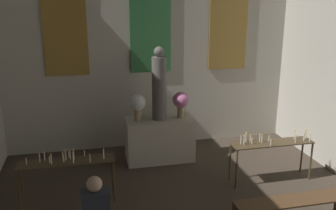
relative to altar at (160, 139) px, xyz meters
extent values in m
cube|color=beige|center=(0.00, 0.99, 2.25)|extent=(6.67, 0.12, 5.42)
cube|color=olive|center=(-1.80, 0.91, 2.80)|extent=(0.90, 0.03, 3.03)
cube|color=#33723F|center=(0.00, 0.91, 2.80)|extent=(0.90, 0.03, 3.03)
cube|color=olive|center=(1.80, 0.91, 2.80)|extent=(0.90, 0.03, 3.03)
cube|color=#BCB29E|center=(0.00, 0.00, 0.00)|extent=(1.40, 0.65, 0.91)
cylinder|color=#5B5651|center=(0.00, 0.00, 1.10)|extent=(0.30, 0.30, 1.29)
sphere|color=#5B5651|center=(0.00, 0.00, 1.85)|extent=(0.21, 0.21, 0.21)
cylinder|color=#937A5B|center=(-0.46, 0.00, 0.59)|extent=(0.14, 0.14, 0.27)
sphere|color=silver|center=(-0.46, 0.00, 0.84)|extent=(0.34, 0.34, 0.34)
cylinder|color=#937A5B|center=(0.46, 0.00, 0.59)|extent=(0.14, 0.14, 0.27)
sphere|color=#C66B9E|center=(0.46, 0.00, 0.84)|extent=(0.34, 0.34, 0.34)
cube|color=#473823|center=(-1.84, -1.38, 0.29)|extent=(1.55, 0.36, 0.02)
cylinder|color=#473823|center=(-2.59, -1.53, -0.09)|extent=(0.04, 0.04, 0.74)
cylinder|color=#473823|center=(-1.09, -1.53, -0.09)|extent=(0.04, 0.04, 0.74)
cylinder|color=#473823|center=(-2.59, -1.23, -0.09)|extent=(0.04, 0.04, 0.74)
cylinder|color=#473823|center=(-1.09, -1.23, -0.09)|extent=(0.04, 0.04, 0.74)
cylinder|color=silver|center=(-1.46, -1.52, 0.37)|extent=(0.02, 0.02, 0.13)
sphere|color=#F9CC4C|center=(-1.46, -1.52, 0.45)|extent=(0.02, 0.02, 0.02)
cylinder|color=silver|center=(-1.72, -1.47, 0.39)|extent=(0.02, 0.02, 0.16)
sphere|color=#F9CC4C|center=(-1.72, -1.47, 0.48)|extent=(0.02, 0.02, 0.02)
cylinder|color=silver|center=(-2.10, -1.40, 0.35)|extent=(0.02, 0.02, 0.09)
sphere|color=#F9CC4C|center=(-2.10, -1.40, 0.41)|extent=(0.02, 0.02, 0.02)
cylinder|color=silver|center=(-1.89, -1.39, 0.38)|extent=(0.02, 0.02, 0.16)
sphere|color=#F9CC4C|center=(-1.89, -1.39, 0.48)|extent=(0.02, 0.02, 0.02)
cylinder|color=silver|center=(-1.54, -1.24, 0.35)|extent=(0.02, 0.02, 0.09)
sphere|color=#F9CC4C|center=(-1.54, -1.24, 0.41)|extent=(0.02, 0.02, 0.02)
cylinder|color=silver|center=(-1.88, -1.40, 0.36)|extent=(0.02, 0.02, 0.10)
sphere|color=#F9CC4C|center=(-1.88, -1.40, 0.42)|extent=(0.02, 0.02, 0.02)
cylinder|color=silver|center=(-1.85, -1.34, 0.39)|extent=(0.02, 0.02, 0.18)
sphere|color=#F9CC4C|center=(-1.85, -1.34, 0.49)|extent=(0.02, 0.02, 0.02)
cylinder|color=silver|center=(-1.24, -1.43, 0.39)|extent=(0.02, 0.02, 0.16)
sphere|color=#F9CC4C|center=(-1.24, -1.43, 0.48)|extent=(0.02, 0.02, 0.02)
cylinder|color=silver|center=(-2.06, -1.46, 0.39)|extent=(0.02, 0.02, 0.16)
sphere|color=#F9CC4C|center=(-2.06, -1.46, 0.48)|extent=(0.02, 0.02, 0.02)
cylinder|color=silver|center=(-2.46, -1.38, 0.35)|extent=(0.02, 0.02, 0.10)
sphere|color=#F9CC4C|center=(-2.46, -1.38, 0.41)|extent=(0.02, 0.02, 0.02)
cylinder|color=silver|center=(-2.18, -1.28, 0.37)|extent=(0.02, 0.02, 0.14)
sphere|color=#F9CC4C|center=(-2.18, -1.28, 0.45)|extent=(0.02, 0.02, 0.02)
cylinder|color=silver|center=(-1.78, -1.30, 0.37)|extent=(0.02, 0.02, 0.14)
sphere|color=#F9CC4C|center=(-1.78, -1.30, 0.45)|extent=(0.02, 0.02, 0.02)
cylinder|color=silver|center=(-1.80, -1.23, 0.35)|extent=(0.02, 0.02, 0.09)
sphere|color=#F9CC4C|center=(-1.80, -1.23, 0.41)|extent=(0.02, 0.02, 0.02)
cylinder|color=silver|center=(-2.25, -1.34, 0.38)|extent=(0.02, 0.02, 0.15)
sphere|color=#F9CC4C|center=(-2.25, -1.34, 0.46)|extent=(0.02, 0.02, 0.02)
cylinder|color=silver|center=(-1.72, -1.33, 0.39)|extent=(0.02, 0.02, 0.18)
sphere|color=#F9CC4C|center=(-1.72, -1.33, 0.49)|extent=(0.02, 0.02, 0.02)
cube|color=#473823|center=(1.84, -1.38, 0.29)|extent=(1.55, 0.36, 0.02)
cylinder|color=#473823|center=(1.09, -1.53, -0.09)|extent=(0.04, 0.04, 0.74)
cylinder|color=#473823|center=(2.59, -1.53, -0.09)|extent=(0.04, 0.04, 0.74)
cylinder|color=#473823|center=(1.09, -1.23, -0.09)|extent=(0.04, 0.04, 0.74)
cylinder|color=#473823|center=(2.59, -1.23, -0.09)|extent=(0.04, 0.04, 0.74)
cylinder|color=silver|center=(1.64, -1.28, 0.37)|extent=(0.02, 0.02, 0.13)
sphere|color=#F9CC4C|center=(1.64, -1.28, 0.45)|extent=(0.02, 0.02, 0.02)
cylinder|color=silver|center=(2.51, -1.37, 0.38)|extent=(0.02, 0.02, 0.16)
sphere|color=#F9CC4C|center=(2.51, -1.37, 0.47)|extent=(0.02, 0.02, 0.02)
cylinder|color=silver|center=(2.33, -1.32, 0.39)|extent=(0.02, 0.02, 0.16)
sphere|color=#F9CC4C|center=(2.33, -1.32, 0.48)|extent=(0.02, 0.02, 0.02)
cylinder|color=silver|center=(1.24, -1.33, 0.38)|extent=(0.02, 0.02, 0.16)
sphere|color=#F9CC4C|center=(1.24, -1.33, 0.48)|extent=(0.02, 0.02, 0.02)
cylinder|color=silver|center=(1.38, -1.24, 0.39)|extent=(0.02, 0.02, 0.17)
sphere|color=#F9CC4C|center=(1.38, -1.24, 0.48)|extent=(0.02, 0.02, 0.02)
cylinder|color=silver|center=(2.53, -1.51, 0.37)|extent=(0.02, 0.02, 0.13)
sphere|color=#F9CC4C|center=(2.53, -1.51, 0.45)|extent=(0.02, 0.02, 0.02)
cylinder|color=silver|center=(2.46, -1.43, 0.37)|extent=(0.02, 0.02, 0.14)
sphere|color=#F9CC4C|center=(2.46, -1.43, 0.45)|extent=(0.02, 0.02, 0.02)
cylinder|color=silver|center=(2.24, -1.50, 0.38)|extent=(0.02, 0.02, 0.16)
sphere|color=#F9CC4C|center=(2.24, -1.50, 0.47)|extent=(0.02, 0.02, 0.02)
cylinder|color=silver|center=(1.65, -1.35, 0.37)|extent=(0.02, 0.02, 0.14)
sphere|color=#F9CC4C|center=(1.65, -1.35, 0.45)|extent=(0.02, 0.02, 0.02)
cylinder|color=silver|center=(1.44, -1.37, 0.35)|extent=(0.02, 0.02, 0.10)
sphere|color=#F9CC4C|center=(1.44, -1.37, 0.41)|extent=(0.02, 0.02, 0.02)
cylinder|color=silver|center=(1.80, -1.33, 0.35)|extent=(0.02, 0.02, 0.10)
sphere|color=#F9CC4C|center=(1.80, -1.33, 0.41)|extent=(0.02, 0.02, 0.02)
cylinder|color=silver|center=(2.57, -1.33, 0.39)|extent=(0.02, 0.02, 0.18)
sphere|color=#F9CC4C|center=(2.57, -1.33, 0.49)|extent=(0.02, 0.02, 0.02)
cylinder|color=silver|center=(1.46, -1.25, 0.36)|extent=(0.02, 0.02, 0.12)
sphere|color=#F9CC4C|center=(1.46, -1.25, 0.44)|extent=(0.02, 0.02, 0.02)
cylinder|color=silver|center=(1.28, -1.37, 0.39)|extent=(0.02, 0.02, 0.18)
sphere|color=#F9CC4C|center=(1.28, -1.37, 0.49)|extent=(0.02, 0.02, 0.02)
cylinder|color=silver|center=(1.74, -1.52, 0.36)|extent=(0.02, 0.02, 0.11)
sphere|color=#F9CC4C|center=(1.74, -1.52, 0.43)|extent=(0.02, 0.02, 0.02)
cube|color=#4C331E|center=(1.45, -2.82, -0.03)|extent=(1.81, 0.36, 0.03)
cube|color=#282D38|center=(-1.43, -2.82, 0.23)|extent=(0.36, 0.24, 0.50)
sphere|color=tan|center=(-1.43, -2.82, 0.58)|extent=(0.20, 0.20, 0.20)
camera|label=1|loc=(-1.47, -7.23, 2.86)|focal=40.00mm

